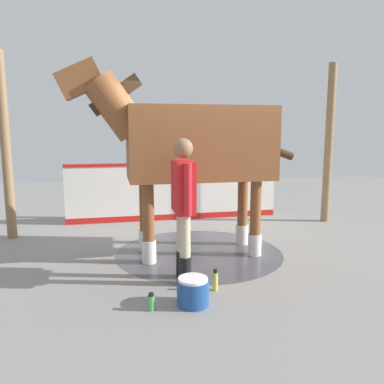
% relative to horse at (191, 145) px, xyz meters
% --- Properties ---
extents(ground_plane, '(16.00, 16.00, 0.02)m').
position_rel_horse_xyz_m(ground_plane, '(-0.41, 0.30, -1.64)').
color(ground_plane, gray).
extents(wet_patch, '(2.51, 2.51, 0.00)m').
position_rel_horse_xyz_m(wet_patch, '(-0.01, 0.12, -1.63)').
color(wet_patch, '#4C4C54').
rests_on(wet_patch, ground).
extents(barrier_wall, '(0.36, 4.32, 1.18)m').
position_rel_horse_xyz_m(barrier_wall, '(-2.22, -0.03, -1.08)').
color(barrier_wall, white).
rests_on(barrier_wall, ground).
extents(roof_post_near, '(0.16, 0.16, 3.10)m').
position_rel_horse_xyz_m(roof_post_near, '(-1.27, -2.93, -0.08)').
color(roof_post_near, olive).
rests_on(roof_post_near, ground).
extents(roof_post_far, '(0.16, 0.16, 3.10)m').
position_rel_horse_xyz_m(roof_post_far, '(-1.65, 2.98, -0.08)').
color(roof_post_far, olive).
rests_on(roof_post_far, ground).
extents(horse, '(1.16, 3.44, 2.78)m').
position_rel_horse_xyz_m(horse, '(0.00, 0.00, 0.00)').
color(horse, brown).
rests_on(horse, ground).
extents(handler, '(0.70, 0.24, 1.75)m').
position_rel_horse_xyz_m(handler, '(1.05, -0.25, -0.61)').
color(handler, black).
rests_on(handler, ground).
extents(wash_bucket, '(0.34, 0.34, 0.30)m').
position_rel_horse_xyz_m(wash_bucket, '(1.71, -0.23, -1.48)').
color(wash_bucket, '#1E478C').
rests_on(wash_bucket, ground).
extents(bottle_shampoo, '(0.06, 0.06, 0.26)m').
position_rel_horse_xyz_m(bottle_shampoo, '(1.38, 0.08, -1.51)').
color(bottle_shampoo, '#D8CC4C').
rests_on(bottle_shampoo, ground).
extents(bottle_spray, '(0.08, 0.08, 0.19)m').
position_rel_horse_xyz_m(bottle_spray, '(1.77, -0.68, -1.55)').
color(bottle_spray, '#4CA559').
rests_on(bottle_spray, ground).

